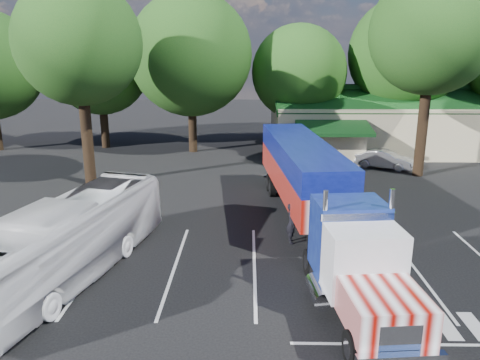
{
  "coord_description": "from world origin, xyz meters",
  "views": [
    {
      "loc": [
        -0.27,
        -23.09,
        8.4
      ],
      "look_at": [
        -0.68,
        -0.11,
        2.0
      ],
      "focal_mm": 35.0,
      "sensor_mm": 36.0,
      "label": 1
    }
  ],
  "objects_px": {
    "semi_truck": "(312,186)",
    "woman": "(292,223)",
    "bicycle": "(282,186)",
    "tour_bus": "(70,239)",
    "silver_sedan": "(384,159)"
  },
  "relations": [
    {
      "from": "semi_truck",
      "to": "woman",
      "type": "distance_m",
      "value": 2.13
    },
    {
      "from": "semi_truck",
      "to": "bicycle",
      "type": "bearing_deg",
      "value": 92.55
    },
    {
      "from": "tour_bus",
      "to": "bicycle",
      "type": "bearing_deg",
      "value": 65.76
    },
    {
      "from": "bicycle",
      "to": "tour_bus",
      "type": "relative_size",
      "value": 0.15
    },
    {
      "from": "semi_truck",
      "to": "silver_sedan",
      "type": "distance_m",
      "value": 14.56
    },
    {
      "from": "bicycle",
      "to": "tour_bus",
      "type": "distance_m",
      "value": 14.24
    },
    {
      "from": "silver_sedan",
      "to": "bicycle",
      "type": "bearing_deg",
      "value": 155.54
    },
    {
      "from": "woman",
      "to": "tour_bus",
      "type": "relative_size",
      "value": 0.17
    },
    {
      "from": "tour_bus",
      "to": "silver_sedan",
      "type": "bearing_deg",
      "value": 60.07
    },
    {
      "from": "semi_truck",
      "to": "silver_sedan",
      "type": "relative_size",
      "value": 4.78
    },
    {
      "from": "bicycle",
      "to": "silver_sedan",
      "type": "xyz_separation_m",
      "value": [
        7.92,
        6.18,
        0.26
      ]
    },
    {
      "from": "woman",
      "to": "bicycle",
      "type": "relative_size",
      "value": 1.17
    },
    {
      "from": "woman",
      "to": "bicycle",
      "type": "height_order",
      "value": "woman"
    },
    {
      "from": "silver_sedan",
      "to": "semi_truck",
      "type": "bearing_deg",
      "value": 178.57
    },
    {
      "from": "woman",
      "to": "silver_sedan",
      "type": "relative_size",
      "value": 0.45
    }
  ]
}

